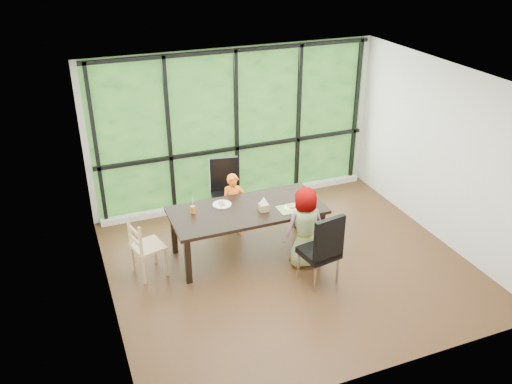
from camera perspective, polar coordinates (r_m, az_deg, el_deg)
ground at (r=7.90m, az=3.49°, el=-7.70°), size 5.00×5.00×0.00m
back_wall at (r=9.15m, az=-2.20°, el=6.84°), size 5.00×0.00×5.00m
foliage_backdrop at (r=9.13m, az=-2.15°, el=6.80°), size 4.80×0.02×2.65m
window_mullions at (r=9.10m, az=-2.07°, el=6.72°), size 4.80×0.06×2.65m
window_sill at (r=9.59m, az=-1.86°, el=-0.68°), size 4.80×0.12×0.10m
dining_table at (r=7.96m, az=-0.94°, el=-4.16°), size 2.25×1.06×0.75m
chair_window_leather at (r=8.70m, az=-3.21°, el=-0.09°), size 0.54×0.54×1.08m
chair_interior_leather at (r=7.32m, az=6.70°, el=-5.86°), size 0.53×0.53×1.08m
chair_end_beech at (r=7.61m, az=-11.37°, el=-5.66°), size 0.49×0.50×0.90m
child_toddler at (r=8.39m, az=-2.40°, el=-1.37°), size 0.43×0.34×1.03m
child_older at (r=7.63m, az=5.18°, el=-3.74°), size 0.60×0.40×1.21m
placemat at (r=7.79m, az=3.76°, el=-1.76°), size 0.39×0.28×0.01m
plate_far at (r=7.89m, az=-3.62°, el=-1.33°), size 0.28×0.28×0.02m
plate_near at (r=7.81m, az=3.75°, el=-1.67°), size 0.21×0.21×0.01m
orange_cup at (r=7.69m, az=-6.71°, el=-1.87°), size 0.07×0.07×0.11m
green_cup at (r=7.84m, az=5.95°, el=-1.20°), size 0.07×0.07×0.12m
white_mug at (r=8.20m, az=5.74°, el=0.01°), size 0.08×0.08×0.08m
tissue_box at (r=7.70m, az=0.82°, el=-1.62°), size 0.13×0.13×0.11m
crepe_rolls_far at (r=7.87m, az=-3.63°, el=-1.16°), size 0.10×0.12×0.04m
crepe_rolls_near at (r=7.79m, az=3.76°, el=-1.51°), size 0.10×0.12×0.04m
straw_white at (r=7.64m, az=-6.75°, el=-1.25°), size 0.01×0.04×0.20m
straw_pink at (r=7.79m, az=5.98°, el=-0.56°), size 0.01×0.04×0.20m
tissue at (r=7.65m, az=0.82°, el=-0.90°), size 0.12×0.12×0.11m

